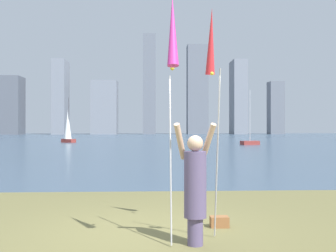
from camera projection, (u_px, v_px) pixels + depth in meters
ground at (148, 140)px, 57.69m from camera, size 120.00×138.00×0.12m
person at (195, 185)px, 6.05m from camera, size 0.66×0.49×1.81m
kite_flag_left at (173, 37)px, 5.68m from camera, size 0.16×0.95×3.60m
kite_flag_right at (211, 47)px, 6.82m from camera, size 0.16×1.08×3.71m
bag at (219, 222)px, 7.14m from camera, size 0.32×0.21×0.19m
sailboat_0 at (250, 142)px, 41.66m from camera, size 2.01×1.35×5.63m
sailboat_2 at (68, 127)px, 48.15m from camera, size 1.85×1.68×5.30m
skyline_tower_0 at (9, 106)px, 104.55m from camera, size 6.76×6.20×14.83m
skyline_tower_1 at (61, 97)px, 107.30m from camera, size 3.26×7.39×19.44m
skyline_tower_2 at (105, 108)px, 109.63m from camera, size 6.74×6.88×14.22m
skyline_tower_3 at (149, 85)px, 111.72m from camera, size 3.39×6.91×26.86m
skyline_tower_4 at (197, 90)px, 112.20m from camera, size 5.58×4.40×24.36m
skyline_tower_5 at (238, 97)px, 112.96m from camera, size 3.70×7.07×20.25m
skyline_tower_6 at (276, 108)px, 111.88m from camera, size 3.88×3.93×14.32m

